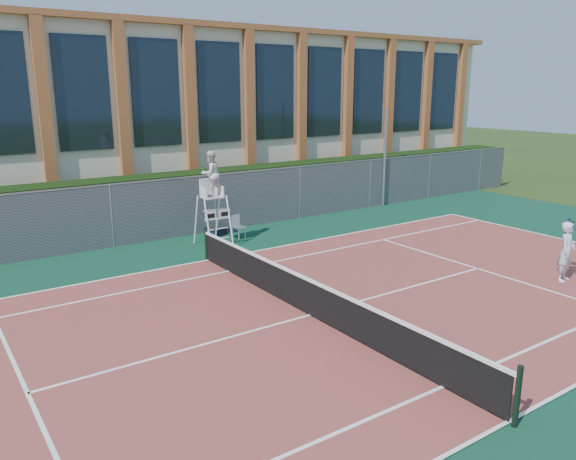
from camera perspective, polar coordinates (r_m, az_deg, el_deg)
ground at (r=13.86m, az=2.28°, el=-8.73°), size 120.00×120.00×0.00m
apron at (r=14.61m, az=-0.08°, el=-7.46°), size 36.00×20.00×0.01m
tennis_court at (r=13.85m, az=2.28°, el=-8.66°), size 23.77×10.97×0.02m
tennis_net at (r=13.66m, az=2.30°, el=-6.66°), size 0.10×11.30×1.10m
fence at (r=20.94m, az=-12.26°, el=2.03°), size 40.00×0.06×2.20m
hedge at (r=22.03m, az=-13.46°, el=2.56°), size 40.00×1.40×2.20m
building at (r=29.20m, az=-19.62°, el=10.95°), size 45.00×10.60×8.22m
steel_pole at (r=26.59m, az=9.80°, el=7.28°), size 0.12×0.12×4.57m
umpire_chair at (r=19.51m, az=-7.85°, el=5.43°), size 0.94×1.45×3.38m
plastic_chair at (r=20.80m, az=-5.18°, el=0.56°), size 0.48×0.48×0.86m
sports_bag_near at (r=21.19m, az=-7.12°, el=-0.25°), size 0.69×0.45×0.27m
sports_bag_far at (r=21.74m, az=-6.07°, el=0.06°), size 0.58×0.40×0.21m
tennis_player at (r=17.82m, az=26.45°, el=-1.96°), size 1.00×0.72×1.74m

